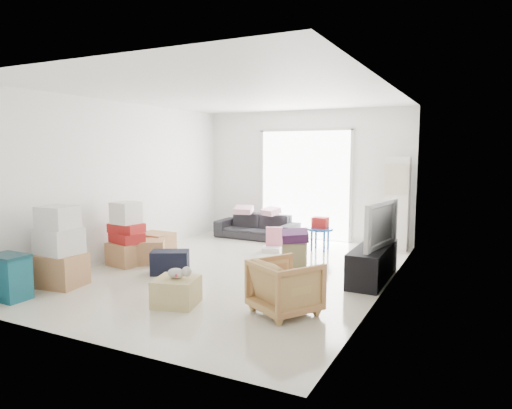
{
  "coord_description": "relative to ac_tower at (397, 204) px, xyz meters",
  "views": [
    {
      "loc": [
        3.36,
        -6.09,
        1.87
      ],
      "look_at": [
        0.23,
        0.2,
        1.03
      ],
      "focal_mm": 32.0,
      "sensor_mm": 36.0,
      "label": 1
    }
  ],
  "objects": [
    {
      "name": "room_shell",
      "position": [
        -1.95,
        -2.65,
        0.48
      ],
      "size": [
        4.98,
        6.48,
        3.18
      ],
      "color": "beige",
      "rests_on": "ground"
    },
    {
      "name": "sliding_door",
      "position": [
        -1.95,
        0.33,
        0.37
      ],
      "size": [
        2.1,
        0.04,
        2.33
      ],
      "color": "white",
      "rests_on": "room_shell"
    },
    {
      "name": "ac_tower",
      "position": [
        0.0,
        0.0,
        0.0
      ],
      "size": [
        0.45,
        0.3,
        1.75
      ],
      "primitive_type": "cube",
      "color": "silver",
      "rests_on": "room_shell"
    },
    {
      "name": "tv_console",
      "position": [
        0.05,
        -2.21,
        -0.63
      ],
      "size": [
        0.44,
        1.48,
        0.49
      ],
      "primitive_type": "cube",
      "color": "black",
      "rests_on": "room_shell"
    },
    {
      "name": "television",
      "position": [
        0.05,
        -2.21,
        -0.31
      ],
      "size": [
        0.83,
        1.23,
        0.15
      ],
      "primitive_type": "imported",
      "rotation": [
        0.0,
        0.0,
        1.41
      ],
      "color": "black",
      "rests_on": "tv_console"
    },
    {
      "name": "sofa",
      "position": [
        -2.85,
        -0.15,
        -0.53
      ],
      "size": [
        1.77,
        0.56,
        0.69
      ],
      "primitive_type": "imported",
      "rotation": [
        0.0,
        0.0,
        -0.03
      ],
      "color": "#242428",
      "rests_on": "room_shell"
    },
    {
      "name": "pillow_left",
      "position": [
        -3.15,
        -0.18,
        -0.13
      ],
      "size": [
        0.39,
        0.34,
        0.11
      ],
      "primitive_type": "cube",
      "rotation": [
        0.0,
        0.0,
        0.24
      ],
      "color": "#C28EA1",
      "rests_on": "sofa"
    },
    {
      "name": "pillow_right",
      "position": [
        -2.52,
        -0.13,
        -0.12
      ],
      "size": [
        0.46,
        0.42,
        0.13
      ],
      "primitive_type": "cube",
      "rotation": [
        0.0,
        0.0,
        -0.44
      ],
      "color": "#C28EA1",
      "rests_on": "sofa"
    },
    {
      "name": "armchair",
      "position": [
        -0.55,
        -4.05,
        -0.53
      ],
      "size": [
        0.91,
        0.89,
        0.69
      ],
      "primitive_type": "imported",
      "rotation": [
        0.0,
        0.0,
        2.59
      ],
      "color": "tan",
      "rests_on": "room_shell"
    },
    {
      "name": "storage_bins",
      "position": [
        -3.85,
        -5.13,
        -0.59
      ],
      "size": [
        0.5,
        0.35,
        0.57
      ],
      "rotation": [
        0.0,
        0.0,
        -0.01
      ],
      "color": "#115162",
      "rests_on": "room_shell"
    },
    {
      "name": "box_stack_a",
      "position": [
        -3.75,
        -4.44,
        -0.38
      ],
      "size": [
        0.67,
        0.58,
        1.12
      ],
      "rotation": [
        0.0,
        0.0,
        0.08
      ],
      "color": "#B48151",
      "rests_on": "room_shell"
    },
    {
      "name": "box_stack_b",
      "position": [
        -3.75,
        -3.12,
        -0.43
      ],
      "size": [
        0.64,
        0.58,
        1.04
      ],
      "rotation": [
        0.0,
        0.0,
        -0.18
      ],
      "color": "#B48151",
      "rests_on": "room_shell"
    },
    {
      "name": "box_stack_c",
      "position": [
        -3.72,
        -2.43,
        -0.67
      ],
      "size": [
        0.6,
        0.5,
        0.42
      ],
      "rotation": [
        0.0,
        0.0,
        -0.02
      ],
      "color": "#B48151",
      "rests_on": "room_shell"
    },
    {
      "name": "loose_box",
      "position": [
        -3.48,
        -2.87,
        -0.68
      ],
      "size": [
        0.65,
        0.65,
        0.39
      ],
      "primitive_type": "cube",
      "rotation": [
        0.0,
        0.0,
        0.59
      ],
      "color": "#B48151",
      "rests_on": "room_shell"
    },
    {
      "name": "duffel_bag",
      "position": [
        -2.78,
        -3.26,
        -0.7
      ],
      "size": [
        0.64,
        0.55,
        0.35
      ],
      "primitive_type": "cube",
      "rotation": [
        0.0,
        0.0,
        0.49
      ],
      "color": "black",
      "rests_on": "room_shell"
    },
    {
      "name": "ottoman",
      "position": [
        -1.27,
        -1.92,
        -0.68
      ],
      "size": [
        0.48,
        0.48,
        0.38
      ],
      "primitive_type": "cube",
      "rotation": [
        0.0,
        0.0,
        0.31
      ],
      "color": "olive",
      "rests_on": "room_shell"
    },
    {
      "name": "blanket",
      "position": [
        -1.27,
        -1.92,
        -0.42
      ],
      "size": [
        0.55,
        0.55,
        0.14
      ],
      "primitive_type": "cube",
      "rotation": [
        0.0,
        0.0,
        0.41
      ],
      "color": "#3F1A43",
      "rests_on": "ottoman"
    },
    {
      "name": "kids_table",
      "position": [
        -1.27,
        -0.65,
        -0.43
      ],
      "size": [
        0.49,
        0.49,
        0.62
      ],
      "rotation": [
        0.0,
        0.0,
        0.15
      ],
      "color": "#194DAA",
      "rests_on": "room_shell"
    },
    {
      "name": "toy_walker",
      "position": [
        -2.03,
        -1.13,
        -0.75
      ],
      "size": [
        0.4,
        0.38,
        0.44
      ],
      "rotation": [
        0.0,
        0.0,
        0.31
      ],
      "color": "silver",
      "rests_on": "room_shell"
    },
    {
      "name": "wood_crate",
      "position": [
        -1.85,
        -4.37,
        -0.71
      ],
      "size": [
        0.61,
        0.61,
        0.33
      ],
      "primitive_type": "cube",
      "rotation": [
        0.0,
        0.0,
        0.26
      ],
      "color": "tan",
      "rests_on": "room_shell"
    },
    {
      "name": "plush_bunny",
      "position": [
        -1.81,
        -4.36,
        -0.47
      ],
      "size": [
        0.31,
        0.17,
        0.15
      ],
      "rotation": [
        0.0,
        0.0,
        -0.28
      ],
      "color": "#B2ADA8",
      "rests_on": "wood_crate"
    }
  ]
}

